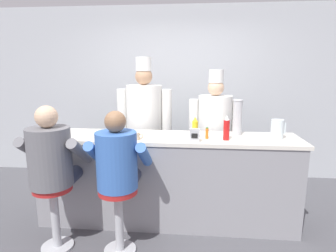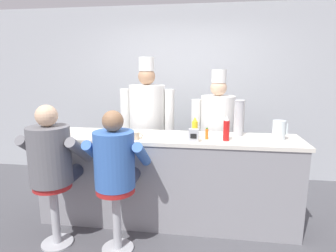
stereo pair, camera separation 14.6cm
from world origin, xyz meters
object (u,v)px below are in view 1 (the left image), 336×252
Objects in this scene: hot_sauce_bottle_orange at (207,133)px; mustard_bottle_yellow at (195,128)px; ketchup_bottle_red at (226,128)px; napkin_dispenser_chrome at (195,135)px; diner_seated_blue at (118,166)px; cook_in_whites_near at (145,122)px; coffee_mug_tan at (136,136)px; diner_seated_grey at (52,161)px; breakfast_plate at (112,135)px; cook_in_whites_far at (214,130)px; cereal_bowl at (95,133)px; water_pitcher_clear at (277,129)px; cup_stack_steel at (237,118)px.

mustard_bottle_yellow is at bearing 176.46° from hot_sauce_bottle_orange.
ketchup_bottle_red reaches higher than napkin_dispenser_chrome.
cook_in_whites_near is (0.03, 1.27, 0.18)m from diner_seated_blue.
hot_sauce_bottle_orange is (0.13, -0.01, -0.05)m from mustard_bottle_yellow.
coffee_mug_tan is (-0.94, -0.08, -0.08)m from ketchup_bottle_red.
cook_in_whites_near is at bearing 94.40° from coffee_mug_tan.
diner_seated_grey is (-1.33, -0.37, -0.20)m from napkin_dispenser_chrome.
breakfast_plate is 1.36m from cook_in_whites_far.
cereal_bowl is at bearing 125.73° from diner_seated_blue.
water_pitcher_clear is 1.65× the size of coffee_mug_tan.
coffee_mug_tan is (0.50, -0.17, 0.02)m from cereal_bowl.
cook_in_whites_far reaches higher than mustard_bottle_yellow.
ketchup_bottle_red is at bearing 5.07° from coffee_mug_tan.
coffee_mug_tan is 0.84m from diner_seated_grey.
cereal_bowl is at bearing 177.20° from hot_sauce_bottle_orange.
diner_seated_blue is (-1.58, -0.61, -0.25)m from water_pitcher_clear.
hot_sauce_bottle_orange is (-0.20, 0.03, -0.06)m from ketchup_bottle_red.
napkin_dispenser_chrome is 0.10× the size of diner_seated_grey.
cereal_bowl is 1.52m from cook_in_whites_far.
water_pitcher_clear is at bearing 12.96° from ketchup_bottle_red.
mustard_bottle_yellow is 0.14m from hot_sauce_bottle_orange.
water_pitcher_clear is 0.12× the size of cook_in_whites_far.
cereal_bowl is 0.10× the size of diner_seated_blue.
water_pitcher_clear is 1.50m from coffee_mug_tan.
ketchup_bottle_red is 0.94m from coffee_mug_tan.
cup_stack_steel reaches higher than water_pitcher_clear.
cup_stack_steel reaches higher than ketchup_bottle_red.
cereal_bowl is at bearing -174.76° from cup_stack_steel.
napkin_dispenser_chrome is at bearing 15.70° from diner_seated_grey.
hot_sauce_bottle_orange is at bearing -1.18° from breakfast_plate.
ketchup_bottle_red is 1.93× the size of napkin_dispenser_chrome.
diner_seated_grey is at bearing -164.30° from napkin_dispenser_chrome.
breakfast_plate is 1.86× the size of napkin_dispenser_chrome.
hot_sauce_bottle_orange reaches higher than breakfast_plate.
napkin_dispenser_chrome is 0.07× the size of cook_in_whites_near.
cup_stack_steel is at bearing 21.64° from diner_seated_grey.
cook_in_whites_far is (1.37, 0.66, -0.08)m from cereal_bowl.
diner_seated_blue is at bearing -128.00° from cook_in_whites_far.
mustard_bottle_yellow is 0.16× the size of diner_seated_grey.
cook_in_whites_near is at bearing 136.84° from hot_sauce_bottle_orange.
cup_stack_steel is (1.37, 0.18, 0.18)m from breakfast_plate.
ketchup_bottle_red is at bearing 25.11° from diner_seated_blue.
ketchup_bottle_red is 0.15× the size of cook_in_whites_far.
breakfast_plate is 1.40m from cup_stack_steel.
cook_in_whites_far is at bearing 134.71° from water_pitcher_clear.
hot_sauce_bottle_orange is at bearing -2.80° from cereal_bowl.
hot_sauce_bottle_orange is at bearing -100.29° from cook_in_whites_far.
cup_stack_steel is at bearing 5.24° from cereal_bowl.
coffee_mug_tan is at bearing -171.30° from hot_sauce_bottle_orange.
cook_in_whites_far reaches higher than hot_sauce_bottle_orange.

